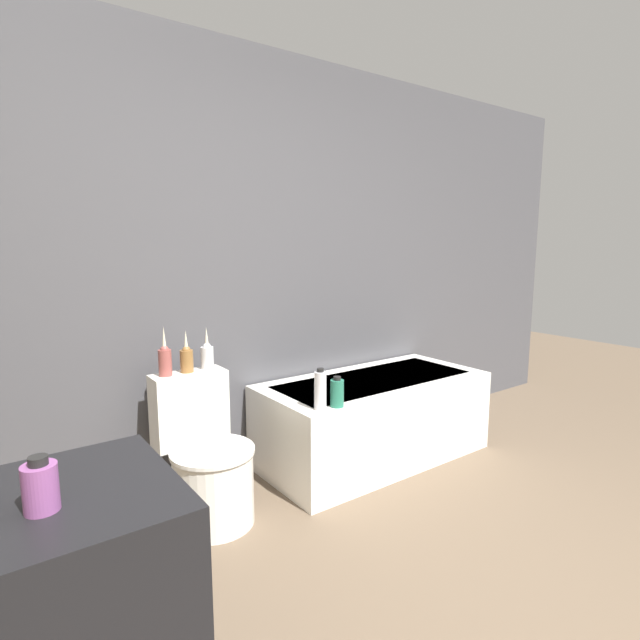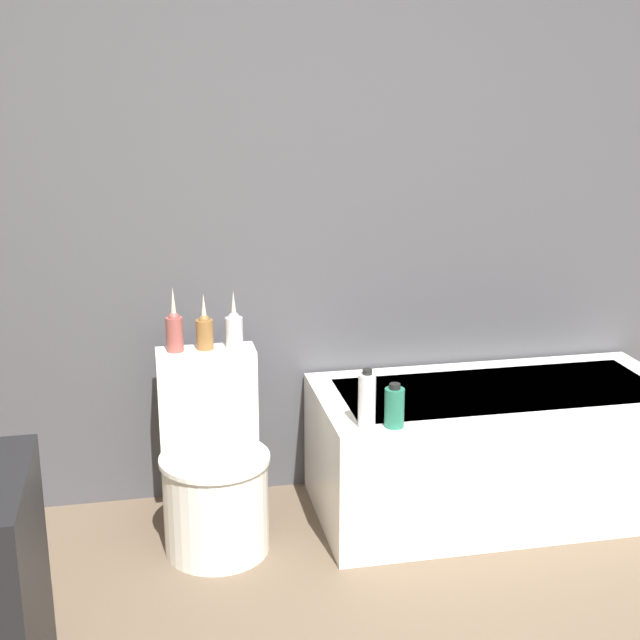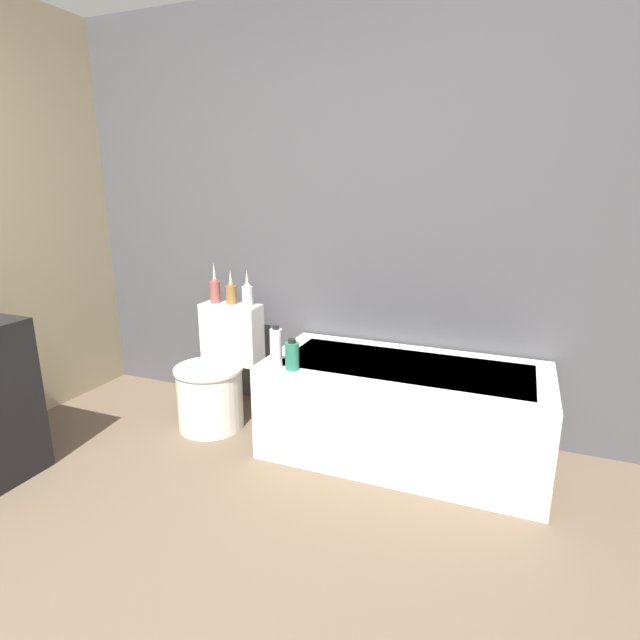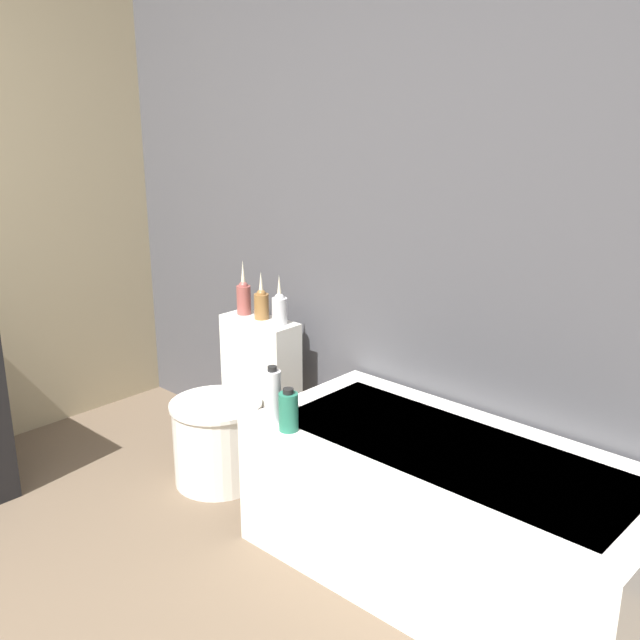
# 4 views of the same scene
# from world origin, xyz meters

# --- Properties ---
(wall_back_tiled) EXTENTS (6.40, 0.06, 2.60)m
(wall_back_tiled) POSITION_xyz_m (0.00, 2.26, 1.30)
(wall_back_tiled) COLOR #4C4C51
(wall_back_tiled) RESTS_ON ground_plane
(bathtub) EXTENTS (1.53, 0.72, 0.54)m
(bathtub) POSITION_xyz_m (0.71, 1.85, 0.28)
(bathtub) COLOR white
(bathtub) RESTS_ON ground
(toilet) EXTENTS (0.43, 0.59, 0.74)m
(toilet) POSITION_xyz_m (-0.49, 1.82, 0.30)
(toilet) COLOR white
(toilet) RESTS_ON ground
(vase_gold) EXTENTS (0.07, 0.07, 0.27)m
(vase_gold) POSITION_xyz_m (-0.61, 2.03, 0.83)
(vase_gold) COLOR #994C47
(vase_gold) RESTS_ON toilet
(vase_silver) EXTENTS (0.07, 0.07, 0.23)m
(vase_silver) POSITION_xyz_m (-0.49, 2.04, 0.82)
(vase_silver) COLOR olive
(vase_silver) RESTS_ON toilet
(vase_bronze) EXTENTS (0.07, 0.07, 0.24)m
(vase_bronze) POSITION_xyz_m (-0.37, 2.04, 0.82)
(vase_bronze) COLOR silver
(vase_bronze) RESTS_ON toilet
(shampoo_bottle_tall) EXTENTS (0.07, 0.07, 0.23)m
(shampoo_bottle_tall) POSITION_xyz_m (0.07, 1.57, 0.65)
(shampoo_bottle_tall) COLOR silver
(shampoo_bottle_tall) RESTS_ON bathtub
(shampoo_bottle_short) EXTENTS (0.07, 0.07, 0.17)m
(shampoo_bottle_short) POSITION_xyz_m (0.17, 1.55, 0.62)
(shampoo_bottle_short) COLOR #267259
(shampoo_bottle_short) RESTS_ON bathtub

